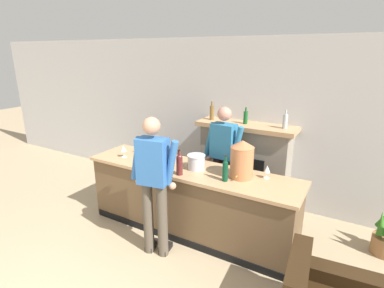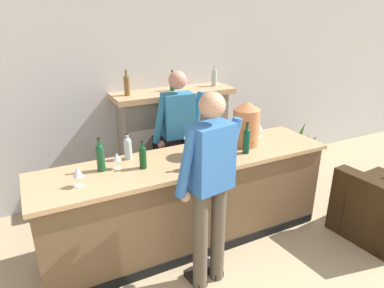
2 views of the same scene
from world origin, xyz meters
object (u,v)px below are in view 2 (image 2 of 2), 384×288
object	(u,v)px
person_bartender	(179,136)
wine_glass_by_dispenser	(117,157)
ice_bucket_steel	(196,147)
wine_bottle_riesling_slim	(246,140)
wine_bottle_rose_blush	(143,156)
wine_bottle_chardonnay_pale	(128,147)
wine_bottle_merlot_tall	(201,153)
fireplace_stone	(174,140)
armchair_black	(379,213)
potted_plant_corner	(304,153)
wine_bottle_burgundy_dark	(100,156)
wine_glass_front_right	(259,127)
person_customer	(210,186)
wine_glass_mid_counter	(78,173)
copper_dispenser	(246,123)

from	to	relation	value
person_bartender	wine_glass_by_dispenser	xyz separation A→B (m)	(-0.90, -0.58, 0.13)
ice_bucket_steel	wine_bottle_riesling_slim	xyz separation A→B (m)	(0.50, -0.16, 0.05)
wine_bottle_rose_blush	wine_bottle_chardonnay_pale	bearing A→B (deg)	102.66
wine_bottle_merlot_tall	fireplace_stone	bearing A→B (deg)	75.95
armchair_black	wine_bottle_riesling_slim	size ratio (longest dim) A/B	2.92
potted_plant_corner	wine_bottle_burgundy_dark	size ratio (longest dim) A/B	2.31
fireplace_stone	wine_glass_by_dispenser	bearing A→B (deg)	-134.21
wine_bottle_chardonnay_pale	wine_glass_front_right	world-z (taller)	wine_bottle_chardonnay_pale
person_customer	wine_bottle_chardonnay_pale	distance (m)	1.01
wine_bottle_merlot_tall	wine_glass_mid_counter	world-z (taller)	wine_bottle_merlot_tall
person_customer	wine_bottle_rose_blush	distance (m)	0.74
person_customer	wine_glass_by_dispenser	world-z (taller)	person_customer
person_customer	ice_bucket_steel	distance (m)	0.70
ice_bucket_steel	wine_glass_by_dispenser	bearing A→B (deg)	175.13
wine_bottle_burgundy_dark	wine_bottle_rose_blush	xyz separation A→B (m)	(0.36, -0.12, -0.02)
ice_bucket_steel	wine_bottle_merlot_tall	bearing A→B (deg)	-108.51
person_customer	wine_bottle_riesling_slim	distance (m)	0.88
ice_bucket_steel	wine_bottle_chardonnay_pale	xyz separation A→B (m)	(-0.64, 0.24, 0.02)
wine_glass_mid_counter	fireplace_stone	bearing A→B (deg)	41.74
potted_plant_corner	wine_glass_mid_counter	xyz separation A→B (m)	(-3.54, -0.93, 0.84)
potted_plant_corner	wine_bottle_burgundy_dark	world-z (taller)	wine_bottle_burgundy_dark
person_customer	wine_bottle_chardonnay_pale	size ratio (longest dim) A/B	6.62
wine_bottle_merlot_tall	wine_glass_by_dispenser	distance (m)	0.79
wine_glass_front_right	wine_bottle_burgundy_dark	bearing A→B (deg)	-177.60
person_bartender	wine_bottle_chardonnay_pale	distance (m)	0.86
wine_glass_front_right	wine_glass_mid_counter	size ratio (longest dim) A/B	0.95
potted_plant_corner	wine_bottle_chardonnay_pale	size ratio (longest dim) A/B	2.74
potted_plant_corner	wine_bottle_rose_blush	xyz separation A→B (m)	(-2.94, -0.83, 0.84)
wine_bottle_chardonnay_pale	wine_glass_by_dispenser	world-z (taller)	wine_bottle_chardonnay_pale
copper_dispenser	wine_bottle_riesling_slim	bearing A→B (deg)	-122.89
fireplace_stone	wine_bottle_riesling_slim	size ratio (longest dim) A/B	5.13
wine_bottle_merlot_tall	wine_glass_by_dispenser	bearing A→B (deg)	153.95
person_bartender	ice_bucket_steel	world-z (taller)	person_bartender
ice_bucket_steel	wine_bottle_chardonnay_pale	world-z (taller)	wine_bottle_chardonnay_pale
ice_bucket_steel	wine_bottle_rose_blush	xyz separation A→B (m)	(-0.58, -0.03, 0.02)
wine_glass_mid_counter	ice_bucket_steel	bearing A→B (deg)	6.27
potted_plant_corner	wine_glass_mid_counter	size ratio (longest dim) A/B	4.13
person_bartender	ice_bucket_steel	xyz separation A→B (m)	(-0.10, -0.65, 0.12)
copper_dispenser	wine_glass_by_dispenser	xyz separation A→B (m)	(-1.43, 0.03, -0.13)
wine_bottle_merlot_tall	person_bartender	bearing A→B (deg)	78.21
person_bartender	potted_plant_corner	bearing A→B (deg)	3.84
wine_bottle_burgundy_dark	wine_bottle_merlot_tall	xyz separation A→B (m)	(0.85, -0.37, 0.01)
wine_bottle_burgundy_dark	wine_glass_front_right	size ratio (longest dim) A/B	1.89
potted_plant_corner	copper_dispenser	xyz separation A→B (m)	(-1.73, -0.76, 0.96)
fireplace_stone	person_bartender	xyz separation A→B (m)	(-0.17, -0.51, 0.25)
wine_bottle_merlot_tall	wine_glass_front_right	bearing A→B (deg)	23.90
person_customer	person_bartender	distance (m)	1.35
person_bartender	wine_bottle_rose_blush	distance (m)	0.97
person_bartender	wine_bottle_chardonnay_pale	xyz separation A→B (m)	(-0.74, -0.41, 0.14)
wine_bottle_burgundy_dark	wine_glass_mid_counter	distance (m)	0.33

